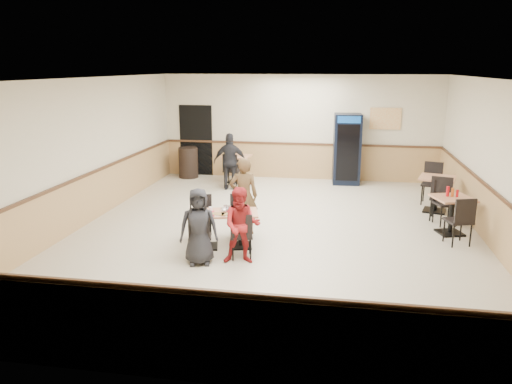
% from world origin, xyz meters
% --- Properties ---
extents(ground, '(10.00, 10.00, 0.00)m').
position_xyz_m(ground, '(0.00, 0.00, 0.00)').
color(ground, beige).
rests_on(ground, ground).
extents(room_shell, '(10.00, 10.00, 10.00)m').
position_xyz_m(room_shell, '(1.78, 2.55, 0.58)').
color(room_shell, silver).
rests_on(room_shell, ground).
extents(main_table, '(1.36, 0.89, 0.67)m').
position_xyz_m(main_table, '(-0.83, -1.02, 0.44)').
color(main_table, black).
rests_on(main_table, ground).
extents(main_chairs, '(1.41, 1.67, 0.85)m').
position_xyz_m(main_chairs, '(-0.87, -1.03, 0.42)').
color(main_chairs, black).
rests_on(main_chairs, ground).
extents(diner_woman_left, '(0.72, 0.56, 1.30)m').
position_xyz_m(diner_woman_left, '(-1.04, -1.84, 0.65)').
color(diner_woman_left, black).
rests_on(diner_woman_left, ground).
extents(diner_woman_right, '(0.70, 0.58, 1.30)m').
position_xyz_m(diner_woman_right, '(-0.35, -1.68, 0.65)').
color(diner_woman_right, maroon).
rests_on(diner_woman_right, ground).
extents(diner_man_opposite, '(0.62, 0.48, 1.52)m').
position_xyz_m(diner_man_opposite, '(-0.61, -0.19, 0.76)').
color(diner_man_opposite, '#523B23').
rests_on(diner_man_opposite, ground).
extents(lone_diner, '(0.92, 0.47, 1.51)m').
position_xyz_m(lone_diner, '(-1.68, 3.33, 0.76)').
color(lone_diner, black).
rests_on(lone_diner, ground).
extents(tabletop_clutter, '(1.11, 0.73, 0.12)m').
position_xyz_m(tabletop_clutter, '(-0.83, -1.07, 0.69)').
color(tabletop_clutter, '#B00B28').
rests_on(tabletop_clutter, main_table).
extents(side_table_near, '(0.88, 0.88, 0.75)m').
position_xyz_m(side_table_near, '(3.41, 0.48, 0.50)').
color(side_table_near, black).
rests_on(side_table_near, ground).
extents(side_table_near_chair_south, '(0.55, 0.55, 0.95)m').
position_xyz_m(side_table_near_chair_south, '(3.41, -0.12, 0.47)').
color(side_table_near_chair_south, black).
rests_on(side_table_near_chair_south, ground).
extents(side_table_near_chair_north, '(0.55, 0.55, 0.95)m').
position_xyz_m(side_table_near_chair_north, '(3.41, 1.08, 0.47)').
color(side_table_near_chair_north, black).
rests_on(side_table_near_chair_north, ground).
extents(side_table_far, '(0.92, 0.92, 0.81)m').
position_xyz_m(side_table_far, '(3.38, 2.05, 0.54)').
color(side_table_far, black).
rests_on(side_table_far, ground).
extents(side_table_far_chair_south, '(0.58, 0.58, 1.02)m').
position_xyz_m(side_table_far_chair_south, '(3.38, 1.41, 0.51)').
color(side_table_far_chair_south, black).
rests_on(side_table_far_chair_south, ground).
extents(side_table_far_chair_north, '(0.58, 0.58, 1.02)m').
position_xyz_m(side_table_far_chair_north, '(3.38, 2.70, 0.51)').
color(side_table_far_chair_north, black).
rests_on(side_table_far_chair_north, ground).
extents(condiment_caddy, '(0.23, 0.06, 0.20)m').
position_xyz_m(condiment_caddy, '(3.38, 0.53, 0.84)').
color(condiment_caddy, red).
rests_on(condiment_caddy, side_table_near).
extents(back_table, '(0.79, 0.79, 0.76)m').
position_xyz_m(back_table, '(-1.68, 4.20, 0.51)').
color(back_table, black).
rests_on(back_table, ground).
extents(back_table_chair_lone, '(0.50, 0.50, 0.97)m').
position_xyz_m(back_table_chair_lone, '(-1.68, 3.59, 0.48)').
color(back_table_chair_lone, black).
rests_on(back_table_chair_lone, ground).
extents(pepsi_cooler, '(0.78, 0.79, 1.95)m').
position_xyz_m(pepsi_cooler, '(1.38, 4.59, 0.98)').
color(pepsi_cooler, black).
rests_on(pepsi_cooler, ground).
extents(trash_bin, '(0.57, 0.57, 0.89)m').
position_xyz_m(trash_bin, '(-3.23, 4.55, 0.45)').
color(trash_bin, black).
rests_on(trash_bin, ground).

